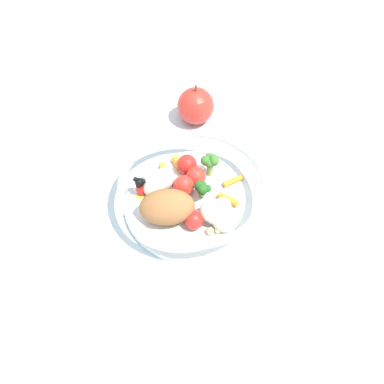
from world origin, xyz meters
name	(u,v)px	position (x,y,z in m)	size (l,w,h in m)	color
ground_plane	(202,199)	(0.00, 0.00, 0.00)	(2.40, 2.40, 0.00)	silver
food_container	(189,195)	(-0.02, 0.00, 0.03)	(0.22, 0.22, 0.07)	white
loose_apple	(196,106)	(0.11, 0.15, 0.03)	(0.07, 0.07, 0.08)	red
folded_napkin	(232,337)	(-0.11, -0.19, 0.00)	(0.14, 0.15, 0.01)	white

